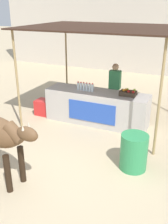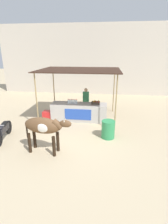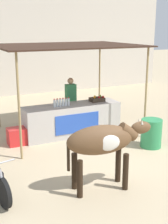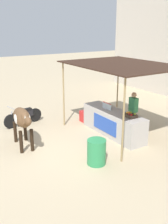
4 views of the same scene
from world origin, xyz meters
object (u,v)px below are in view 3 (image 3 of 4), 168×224
object	(u,v)px
fruit_crate	(97,99)
cooler_box	(18,136)
stall_counter	(72,120)
water_barrel	(151,133)
vendor_behind_counter	(71,102)
cow	(104,142)

from	to	relation	value
fruit_crate	cooler_box	distance (m)	2.72
stall_counter	water_barrel	world-z (taller)	stall_counter
vendor_behind_counter	fruit_crate	bearing A→B (deg)	-49.05
fruit_crate	vendor_behind_counter	bearing A→B (deg)	130.95
fruit_crate	cooler_box	size ratio (longest dim) A/B	0.73
stall_counter	water_barrel	distance (m)	2.46
vendor_behind_counter	cow	distance (m)	4.23
stall_counter	fruit_crate	world-z (taller)	fruit_crate
cooler_box	water_barrel	world-z (taller)	water_barrel
fruit_crate	cow	bearing A→B (deg)	-115.94
stall_counter	cow	world-z (taller)	cow
fruit_crate	cow	world-z (taller)	cow
stall_counter	vendor_behind_counter	size ratio (longest dim) A/B	1.82
fruit_crate	water_barrel	size ratio (longest dim) A/B	0.55
cooler_box	cow	xyz separation A→B (m)	(0.95, -3.25, 0.79)
stall_counter	water_barrel	size ratio (longest dim) A/B	3.78
fruit_crate	vendor_behind_counter	distance (m)	0.95
fruit_crate	cooler_box	xyz separation A→B (m)	(-2.60, -0.15, -0.79)
stall_counter	water_barrel	bearing A→B (deg)	-49.99
fruit_crate	cooler_box	bearing A→B (deg)	-176.72
water_barrel	cow	xyz separation A→B (m)	(-2.34, -1.47, 0.64)
cooler_box	cow	distance (m)	3.48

